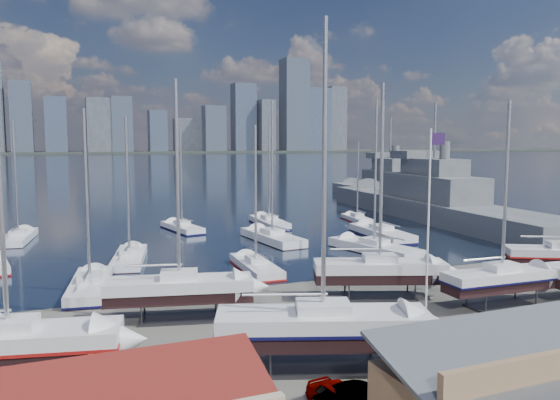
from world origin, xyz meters
name	(u,v)px	position (x,y,z in m)	size (l,w,h in m)	color
ground	(349,322)	(0.00, -10.00, 0.00)	(1400.00, 1400.00, 0.00)	#605E59
water	(86,162)	(0.00, 300.00, -0.15)	(1400.00, 600.00, 0.40)	#1A283D
far_shore	(73,153)	(0.00, 560.00, 1.10)	(1400.00, 80.00, 2.20)	#2D332D
skyline	(63,115)	(-7.83, 553.76, 39.09)	(639.14, 43.80, 107.69)	#475166
sailboat_cradle_1	(8,345)	(-18.90, -12.35, 2.07)	(10.30, 4.94, 16.05)	#2D2D33
sailboat_cradle_2	(180,288)	(-9.69, -5.58, 2.03)	(9.49, 4.61, 15.01)	#2D2D33
sailboat_cradle_3	(323,327)	(-4.71, -15.71, 2.12)	(10.95, 6.47, 17.02)	#2D2D33
sailboat_cradle_4	(379,270)	(4.65, -6.19, 2.04)	(9.65, 5.82, 15.30)	#2D2D33
sailboat_cradle_5	(502,279)	(11.14, -11.25, 1.97)	(8.63, 2.74, 13.97)	#2D2D33
sailboat_moored_2	(19,239)	(-20.83, 28.61, 0.32)	(3.89, 9.68, 14.21)	black
sailboat_moored_3	(90,288)	(-14.57, 3.47, 0.31)	(4.12, 9.86, 14.30)	black
sailboat_moored_4	(130,259)	(-10.55, 12.63, 0.32)	(4.55, 9.71, 14.14)	black
sailboat_moored_5	(182,229)	(-2.09, 28.93, 0.31)	(4.03, 9.30, 13.46)	black
sailboat_moored_6	(256,268)	(-0.78, 4.96, 0.31)	(2.92, 8.99, 13.27)	black
sailboat_moored_7	(272,239)	(5.66, 17.41, 0.32)	(4.02, 11.11, 16.43)	black
sailboat_moored_8	(269,224)	(9.71, 28.80, 0.31)	(3.40, 10.26, 15.13)	black
sailboat_moored_9	(374,250)	(13.01, 7.78, 0.32)	(5.36, 11.23, 16.36)	black
sailboat_moored_10	(381,235)	(18.65, 15.22, 0.31)	(4.03, 11.47, 16.83)	black
sailboat_moored_11	(357,220)	(22.70, 27.67, 0.31)	(3.47, 8.18, 11.85)	black
naval_ship_east	(432,208)	(34.23, 25.80, 1.67)	(13.19, 52.67, 18.69)	slate
naval_ship_west	(389,191)	(43.75, 51.32, 1.67)	(7.42, 38.57, 17.45)	slate
car_c	(541,375)	(3.17, -21.78, 0.78)	(2.59, 5.61, 1.56)	gray
car_d	(545,335)	(7.66, -17.96, 0.76)	(2.12, 5.23, 1.52)	gray
flagpole	(430,215)	(3.85, -12.72, 6.90)	(1.06, 0.12, 11.98)	white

